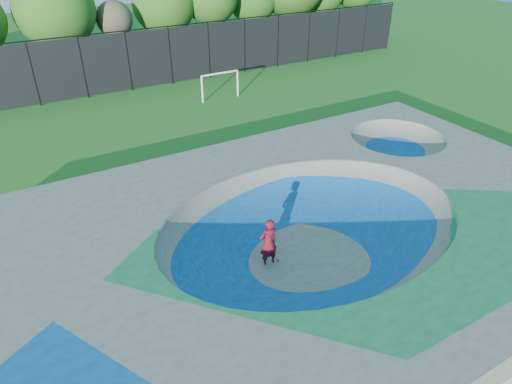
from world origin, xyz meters
TOP-DOWN VIEW (x-y plane):
  - ground at (0.00, 0.00)m, footprint 120.00×120.00m
  - skate_deck at (0.00, 0.00)m, footprint 22.00×14.00m
  - skater at (-1.66, 0.18)m, footprint 0.68×0.45m
  - skateboard at (-1.66, 0.18)m, footprint 0.79×0.25m
  - soccer_goal at (4.51, 16.25)m, footprint 2.71×0.12m
  - fence at (0.00, 21.00)m, footprint 48.09×0.09m
  - treeline at (0.55, 25.94)m, footprint 51.71×7.27m

SIDE VIEW (x-z plane):
  - ground at x=0.00m, z-range 0.00..0.00m
  - skateboard at x=-1.66m, z-range 0.00..0.05m
  - skate_deck at x=0.00m, z-range 0.00..1.50m
  - skater at x=-1.66m, z-range 0.00..1.84m
  - soccer_goal at x=4.51m, z-range 0.34..2.13m
  - fence at x=0.00m, z-range 0.08..4.12m
  - treeline at x=0.55m, z-range 0.64..9.39m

